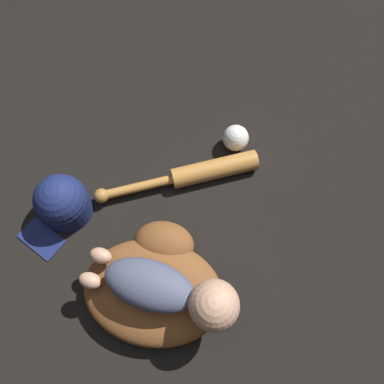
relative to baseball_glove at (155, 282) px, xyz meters
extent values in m
plane|color=black|center=(-0.05, -0.06, -0.05)|extent=(6.00, 6.00, 0.00)
ellipsoid|color=brown|center=(-0.01, -0.02, 0.00)|extent=(0.42, 0.36, 0.09)
ellipsoid|color=brown|center=(0.03, 0.10, 0.00)|extent=(0.19, 0.16, 0.09)
ellipsoid|color=#4C516B|center=(-0.01, -0.02, 0.09)|extent=(0.25, 0.20, 0.08)
sphere|color=tan|center=(0.13, -0.09, 0.10)|extent=(0.12, 0.12, 0.12)
ellipsoid|color=tan|center=(-0.12, 0.07, 0.07)|extent=(0.07, 0.06, 0.04)
ellipsoid|color=tan|center=(-0.15, 0.01, 0.07)|extent=(0.07, 0.06, 0.04)
cylinder|color=#C6843D|center=(0.20, 0.31, -0.02)|extent=(0.26, 0.09, 0.06)
cylinder|color=#C6843D|center=(-0.03, 0.28, -0.02)|extent=(0.21, 0.05, 0.03)
sphere|color=#A97034|center=(-0.13, 0.27, -0.02)|extent=(0.04, 0.04, 0.04)
sphere|color=white|center=(0.28, 0.40, -0.01)|extent=(0.08, 0.08, 0.08)
cylinder|color=navy|center=(-0.23, 0.25, -0.01)|extent=(0.14, 0.14, 0.08)
sphere|color=navy|center=(-0.23, 0.25, 0.03)|extent=(0.14, 0.14, 0.14)
cube|color=navy|center=(-0.31, 0.17, -0.04)|extent=(0.14, 0.14, 0.01)
camera|label=1|loc=(0.07, -0.18, 0.96)|focal=35.00mm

